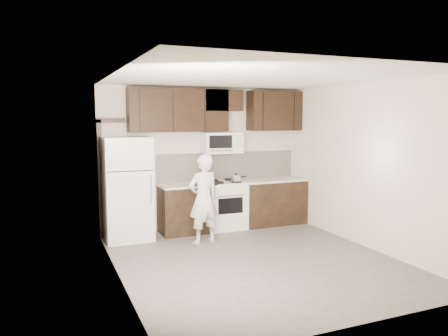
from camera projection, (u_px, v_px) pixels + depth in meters
floor at (256, 260)px, 6.55m from camera, size 4.50×4.50×0.00m
back_wall at (204, 158)px, 8.45m from camera, size 4.00×0.00×4.00m
ceiling at (257, 78)px, 6.23m from camera, size 4.50×4.50×0.00m
counter_run at (239, 204)px, 8.50m from camera, size 2.95×0.64×0.91m
stove at (224, 205)px, 8.39m from camera, size 0.76×0.66×0.94m
backsplash at (228, 166)px, 8.65m from camera, size 2.90×0.02×0.54m
upper_cabinets at (217, 109)px, 8.26m from camera, size 3.48×0.35×0.78m
microwave at (222, 143)px, 8.36m from camera, size 0.76×0.42×0.40m
refrigerator at (127, 189)px, 7.58m from camera, size 0.80×0.76×1.80m
door_trim at (102, 168)px, 7.69m from camera, size 0.50×0.08×2.12m
saucepan at (236, 178)px, 8.26m from camera, size 0.33×0.19×0.18m
baking_tray at (205, 184)px, 8.02m from camera, size 0.49×0.40×0.02m
pizza at (205, 182)px, 8.02m from camera, size 0.34×0.34×0.02m
person at (204, 199)px, 7.38m from camera, size 0.62×0.47×1.52m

